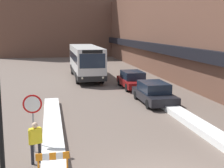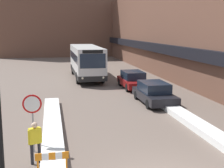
{
  "view_description": "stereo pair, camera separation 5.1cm",
  "coord_description": "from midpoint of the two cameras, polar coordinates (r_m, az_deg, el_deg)",
  "views": [
    {
      "loc": [
        -3.61,
        -9.03,
        4.94
      ],
      "look_at": [
        -0.32,
        7.45,
        1.98
      ],
      "focal_mm": 50.0,
      "sensor_mm": 36.0,
      "label": 1
    },
    {
      "loc": [
        -3.56,
        -9.04,
        4.94
      ],
      "look_at": [
        -0.32,
        7.45,
        1.98
      ],
      "focal_mm": 50.0,
      "sensor_mm": 36.0,
      "label": 2
    }
  ],
  "objects": [
    {
      "name": "building_backdrop_far",
      "position": [
        60.39,
        -7.91,
        14.19
      ],
      "size": [
        26.0,
        8.0,
        18.95
      ],
      "color": "brown",
      "rests_on": "ground_plane"
    },
    {
      "name": "snow_bank_right",
      "position": [
        16.03,
        16.26,
        -7.74
      ],
      "size": [
        0.9,
        13.23,
        0.34
      ],
      "color": "silver",
      "rests_on": "ground_plane"
    },
    {
      "name": "construction_barricade",
      "position": [
        10.77,
        -10.75,
        -13.57
      ],
      "size": [
        1.1,
        0.06,
        0.94
      ],
      "color": "orange",
      "rests_on": "ground_plane"
    },
    {
      "name": "stop_sign",
      "position": [
        12.86,
        -14.24,
        -4.74
      ],
      "size": [
        0.76,
        0.08,
        2.4
      ],
      "color": "gray",
      "rests_on": "ground_plane"
    },
    {
      "name": "parked_car_middle",
      "position": [
        26.42,
        3.92,
        0.79
      ],
      "size": [
        1.88,
        4.47,
        1.44
      ],
      "color": "maroon",
      "rests_on": "ground_plane"
    },
    {
      "name": "street_lamp",
      "position": [
        9.91,
        -19.04,
        5.96
      ],
      "size": [
        1.46,
        0.36,
        7.1
      ],
      "color": "black",
      "rests_on": "ground_plane"
    },
    {
      "name": "parked_car_front",
      "position": [
        21.23,
        7.78,
        -1.6
      ],
      "size": [
        1.92,
        4.55,
        1.42
      ],
      "color": "black",
      "rests_on": "ground_plane"
    },
    {
      "name": "building_row_right",
      "position": [
        35.71,
        11.38,
        9.66
      ],
      "size": [
        5.5,
        60.0,
        9.76
      ],
      "color": "brown",
      "rests_on": "ground_plane"
    },
    {
      "name": "pedestrian",
      "position": [
        11.98,
        -13.77,
        -9.73
      ],
      "size": [
        0.49,
        0.33,
        1.6
      ],
      "rotation": [
        0.0,
        0.0,
        0.34
      ],
      "color": "#232328",
      "rests_on": "ground_plane"
    },
    {
      "name": "snow_bank_left",
      "position": [
        15.0,
        -10.71,
        -8.73
      ],
      "size": [
        0.9,
        13.48,
        0.35
      ],
      "color": "silver",
      "rests_on": "ground_plane"
    },
    {
      "name": "city_bus",
      "position": [
        31.76,
        -4.7,
        4.21
      ],
      "size": [
        2.55,
        10.41,
        3.24
      ],
      "color": "silver",
      "rests_on": "ground_plane"
    }
  ]
}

